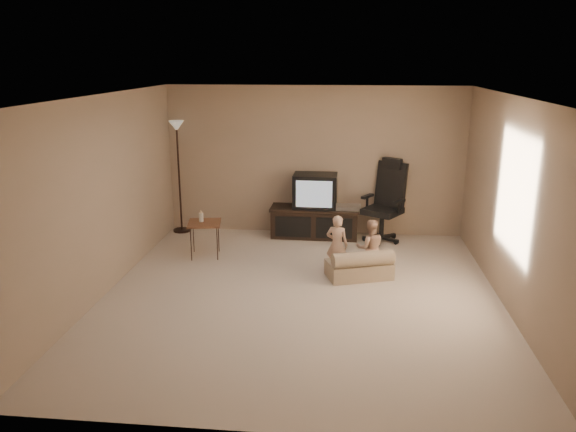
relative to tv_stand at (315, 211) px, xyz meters
name	(u,v)px	position (x,y,z in m)	size (l,w,h in m)	color
floor	(301,295)	(-0.04, -2.49, -0.45)	(5.50, 5.50, 0.00)	beige
room_shell	(302,179)	(-0.04, -2.49, 1.07)	(5.50, 5.50, 5.50)	white
tv_stand	(315,211)	(0.00, 0.00, 0.00)	(1.51, 0.58, 1.08)	black
office_chair	(385,212)	(1.15, -0.07, 0.04)	(0.86, 0.86, 1.35)	black
side_table	(204,223)	(-1.62, -1.15, 0.07)	(0.56, 0.56, 0.73)	brown
floor_lamp	(178,152)	(-2.34, 0.06, 0.96)	(0.30, 0.30, 1.92)	black
child_sofa	(360,266)	(0.72, -1.82, -0.28)	(0.97, 0.73, 0.42)	tan
toddler_left	(337,245)	(0.40, -1.67, -0.02)	(0.31, 0.23, 0.85)	tan
toddler_right	(370,248)	(0.85, -1.70, -0.04)	(0.39, 0.21, 0.81)	tan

